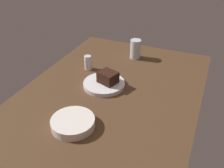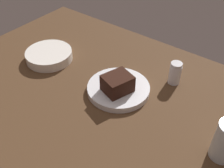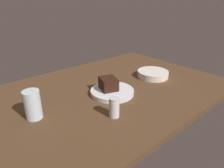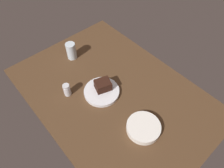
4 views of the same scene
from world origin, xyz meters
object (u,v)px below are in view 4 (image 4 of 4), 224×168
Objects in this scene: dessert_plate at (102,92)px; side_bowl at (143,128)px; water_glass at (71,51)px; salt_shaker at (67,90)px; chocolate_cake_slice at (103,85)px.

side_bowl is at bearing -177.92° from dessert_plate.
water_glass is 69.51cm from side_bowl.
salt_shaker is 0.70× the size of water_glass.
side_bowl is (-33.44, 0.62, -3.22)cm from chocolate_cake_slice.
chocolate_cake_slice is at bearing 176.25° from water_glass.
dessert_plate is 1.82× the size of water_glass.
side_bowl reaches higher than dessert_plate.
side_bowl is at bearing 177.54° from water_glass.
water_glass is at bearing -6.46° from dessert_plate.
chocolate_cake_slice is (0.85, -1.81, 3.95)cm from dessert_plate.
chocolate_cake_slice is 1.09× the size of salt_shaker.
dessert_plate is 37.28cm from water_glass.
dessert_plate is 4.43cm from chocolate_cake_slice.
salt_shaker is 48.23cm from side_bowl.
salt_shaker is at bearing 140.74° from water_glass.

